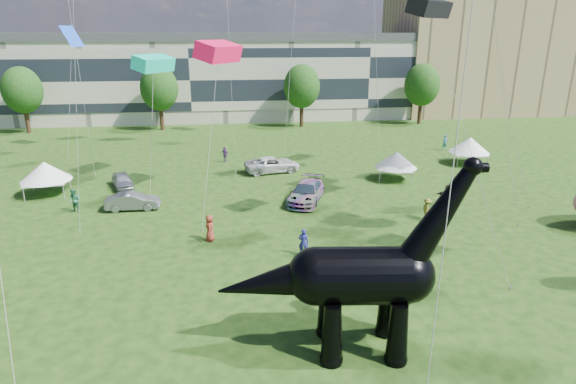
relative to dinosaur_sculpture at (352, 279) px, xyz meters
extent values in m
plane|color=#16330C|center=(-2.26, -1.06, -3.38)|extent=(220.00, 220.00, 0.00)
cube|color=beige|center=(-10.26, 60.94, 2.62)|extent=(78.00, 11.00, 12.00)
cube|color=tan|center=(37.74, 63.94, 7.62)|extent=(28.00, 18.00, 22.00)
cylinder|color=#382314|center=(-32.26, 51.94, -1.78)|extent=(0.56, 0.56, 3.20)
ellipsoid|color=#14380F|center=(-32.26, 51.94, 2.94)|extent=(5.20, 5.20, 6.24)
cylinder|color=#382314|center=(-14.26, 51.94, -1.78)|extent=(0.56, 0.56, 3.20)
ellipsoid|color=#14380F|center=(-14.26, 51.94, 2.94)|extent=(5.20, 5.20, 6.24)
cylinder|color=#382314|center=(5.74, 51.94, -1.78)|extent=(0.56, 0.56, 3.20)
ellipsoid|color=#14380F|center=(5.74, 51.94, 2.94)|extent=(5.20, 5.20, 6.24)
cylinder|color=#382314|center=(23.74, 51.94, -1.78)|extent=(0.56, 0.56, 3.20)
ellipsoid|color=#14380F|center=(23.74, 51.94, 2.94)|extent=(5.20, 5.20, 6.24)
cone|color=black|center=(-0.98, -0.90, -2.02)|extent=(1.03, 1.03, 2.72)
sphere|color=black|center=(-0.98, -0.90, -3.22)|extent=(1.00, 1.00, 1.00)
cone|color=black|center=(-0.76, 1.08, -2.02)|extent=(1.03, 1.03, 2.72)
sphere|color=black|center=(-0.76, 1.08, -3.22)|extent=(1.00, 1.00, 1.00)
cone|color=black|center=(1.72, -1.19, -2.02)|extent=(1.03, 1.03, 2.72)
sphere|color=black|center=(1.72, -1.19, -3.22)|extent=(1.00, 1.00, 1.00)
cone|color=black|center=(1.94, 0.79, -2.02)|extent=(1.03, 1.03, 2.72)
sphere|color=black|center=(1.94, 0.79, -3.22)|extent=(1.00, 1.00, 1.00)
cylinder|color=black|center=(0.39, -0.04, 0.15)|extent=(4.05, 2.84, 2.45)
sphere|color=black|center=(-1.50, 0.16, 0.15)|extent=(2.45, 2.45, 2.45)
sphere|color=black|center=(2.28, -0.25, 0.15)|extent=(2.36, 2.36, 2.36)
cone|color=black|center=(3.38, -0.36, 2.78)|extent=(3.54, 1.72, 4.80)
sphere|color=black|center=(4.48, -0.48, 4.86)|extent=(0.76, 0.76, 0.76)
cylinder|color=black|center=(4.75, -0.51, 4.81)|extent=(0.67, 0.46, 0.40)
cone|color=black|center=(-3.36, 0.36, -0.15)|extent=(4.97, 2.40, 2.66)
imported|color=silver|center=(-14.45, 24.88, -2.72)|extent=(2.78, 4.19, 1.33)
imported|color=slate|center=(-12.53, 19.04, -2.70)|extent=(4.13, 1.50, 1.35)
imported|color=silver|center=(-0.74, 28.30, -2.62)|extent=(5.87, 3.57, 1.52)
imported|color=#595960|center=(1.21, 19.19, -2.56)|extent=(4.18, 6.09, 1.64)
cube|color=silver|center=(10.50, 24.34, -2.26)|extent=(3.87, 3.87, 0.12)
cone|color=silver|center=(10.50, 24.34, -1.45)|extent=(4.90, 4.90, 1.52)
cylinder|color=#999999|center=(8.69, 23.45, -2.82)|extent=(0.06, 0.06, 1.12)
cylinder|color=#999999|center=(11.38, 22.53, -2.82)|extent=(0.06, 0.06, 1.12)
cylinder|color=#999999|center=(9.61, 26.14, -2.82)|extent=(0.06, 0.06, 1.12)
cylinder|color=#999999|center=(12.30, 25.22, -2.82)|extent=(0.06, 0.06, 1.12)
cube|color=white|center=(20.00, 28.87, -2.21)|extent=(3.74, 3.74, 0.13)
cone|color=white|center=(20.00, 28.87, -1.35)|extent=(4.74, 4.74, 1.60)
cylinder|color=#999999|center=(18.25, 27.68, -2.79)|extent=(0.06, 0.06, 1.17)
cylinder|color=#999999|center=(21.19, 27.13, -2.79)|extent=(0.06, 0.06, 1.17)
cylinder|color=#999999|center=(18.80, 30.62, -2.79)|extent=(0.06, 0.06, 1.17)
cylinder|color=#999999|center=(21.74, 30.07, -2.79)|extent=(0.06, 0.06, 1.17)
cube|color=white|center=(-20.42, 23.78, -2.19)|extent=(3.62, 3.62, 0.13)
cone|color=white|center=(-20.42, 23.78, -1.32)|extent=(4.59, 4.59, 1.62)
cylinder|color=#999999|center=(-21.74, 22.08, -2.79)|extent=(0.06, 0.06, 1.19)
cylinder|color=#999999|center=(-18.73, 22.46, -2.79)|extent=(0.06, 0.06, 1.19)
cylinder|color=#999999|center=(-22.12, 25.09, -2.79)|extent=(0.06, 0.06, 1.19)
cylinder|color=#999999|center=(-19.11, 25.47, -2.79)|extent=(0.06, 0.06, 1.19)
imported|color=navy|center=(-0.58, 9.32, -2.49)|extent=(0.72, 0.55, 1.77)
imported|color=#6B377D|center=(-5.44, 32.81, -2.56)|extent=(1.01, 0.91, 1.65)
imported|color=#9E3627|center=(-6.37, 12.27, -2.47)|extent=(0.64, 0.93, 1.83)
imported|color=#30784F|center=(-16.81, 18.93, -2.43)|extent=(1.13, 1.02, 1.90)
imported|color=teal|center=(20.25, 35.16, -2.47)|extent=(0.74, 0.57, 1.82)
imported|color=olive|center=(9.41, 14.22, -2.57)|extent=(0.68, 1.09, 1.62)
imported|color=black|center=(12.14, 16.79, -2.50)|extent=(1.62, 1.40, 1.76)
cube|color=black|center=(7.12, 11.53, 11.20)|extent=(3.28, 3.05, 1.23)
cube|color=#0CBC99|center=(-11.16, 26.77, 7.24)|extent=(3.66, 4.14, 1.54)
plane|color=blue|center=(-21.30, 39.38, 9.40)|extent=(2.58, 2.98, 2.17)
cube|color=#EC0F4A|center=(-5.44, 21.19, 8.40)|extent=(3.87, 4.55, 1.70)
camera|label=1|loc=(-4.87, -17.48, 9.82)|focal=30.00mm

